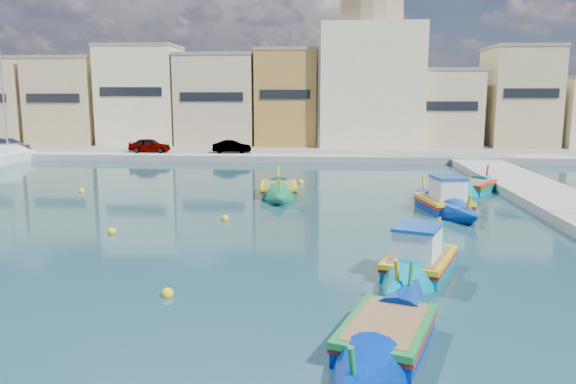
% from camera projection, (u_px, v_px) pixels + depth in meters
% --- Properties ---
extents(ground, '(160.00, 160.00, 0.00)m').
position_uv_depth(ground, '(167.00, 257.00, 20.45)').
color(ground, '#133339').
rests_on(ground, ground).
extents(north_quay, '(80.00, 8.00, 0.60)m').
position_uv_depth(north_quay, '(265.00, 155.00, 51.83)').
color(north_quay, gray).
rests_on(north_quay, ground).
extents(north_townhouses, '(83.20, 7.87, 10.19)m').
position_uv_depth(north_townhouses, '(337.00, 102.00, 57.77)').
color(north_townhouses, tan).
rests_on(north_townhouses, ground).
extents(church_block, '(10.00, 10.00, 19.10)m').
position_uv_depth(church_block, '(370.00, 68.00, 57.57)').
color(church_block, beige).
rests_on(church_block, ground).
extents(parked_cars, '(24.83, 2.15, 1.27)m').
position_uv_depth(parked_cars, '(106.00, 145.00, 51.23)').
color(parked_cars, '#4C1919').
rests_on(parked_cars, north_quay).
extents(luzzu_turquoise_cabin, '(4.73, 8.33, 2.65)m').
position_uv_depth(luzzu_turquoise_cabin, '(420.00, 264.00, 18.54)').
color(luzzu_turquoise_cabin, '#007FA0').
rests_on(luzzu_turquoise_cabin, ground).
extents(luzzu_blue_cabin, '(3.46, 8.19, 2.82)m').
position_uv_depth(luzzu_blue_cabin, '(444.00, 205.00, 28.32)').
color(luzzu_blue_cabin, '#0030A2').
rests_on(luzzu_blue_cabin, ground).
extents(luzzu_cyan_mid, '(5.80, 7.83, 2.37)m').
position_uv_depth(luzzu_cyan_mid, '(472.00, 188.00, 33.73)').
color(luzzu_cyan_mid, '#008EA4').
rests_on(luzzu_cyan_mid, ground).
extents(luzzu_green, '(2.75, 7.95, 2.45)m').
position_uv_depth(luzzu_green, '(279.00, 191.00, 32.68)').
color(luzzu_green, '#0B764C').
rests_on(luzzu_green, ground).
extents(luzzu_blue_south, '(4.24, 7.95, 2.25)m').
position_uv_depth(luzzu_blue_south, '(386.00, 337.00, 13.14)').
color(luzzu_blue_south, '#0028A0').
rests_on(luzzu_blue_south, ground).
extents(yacht_north, '(2.53, 7.67, 10.11)m').
position_uv_depth(yacht_north, '(17.00, 157.00, 49.26)').
color(yacht_north, white).
rests_on(yacht_north, ground).
extents(mooring_buoys, '(25.67, 21.54, 0.36)m').
position_uv_depth(mooring_buoys, '(240.00, 218.00, 26.47)').
color(mooring_buoys, yellow).
rests_on(mooring_buoys, ground).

